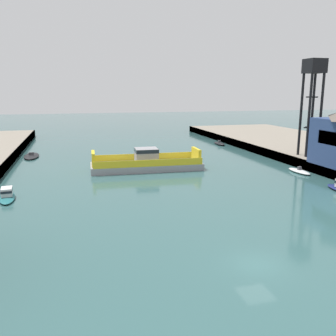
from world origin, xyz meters
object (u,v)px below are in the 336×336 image
object	(u,v)px
moored_boat_far_right	(219,143)
moored_boat_far_left	(31,156)
crane_tower	(313,83)
chain_ferry	(146,163)
moored_boat_near_right	(299,171)
moored_boat_near_left	(7,195)

from	to	relation	value
moored_boat_far_right	moored_boat_far_left	bearing A→B (deg)	-171.79
moored_boat_far_left	crane_tower	bearing A→B (deg)	-23.13
chain_ferry	moored_boat_near_right	world-z (taller)	chain_ferry
moored_boat_far_right	moored_boat_near_left	bearing A→B (deg)	-140.09
chain_ferry	moored_boat_near_right	xyz separation A→B (m)	(23.43, -8.77, -0.84)
moored_boat_far_left	moored_boat_far_right	size ratio (longest dim) A/B	1.49
chain_ferry	moored_boat_far_left	world-z (taller)	chain_ferry
chain_ferry	moored_boat_far_right	xyz separation A→B (m)	(23.03, 23.53, -0.79)
chain_ferry	crane_tower	size ratio (longest dim) A/B	1.12
moored_boat_near_left	crane_tower	distance (m)	51.18
moored_boat_near_right	moored_boat_far_right	bearing A→B (deg)	90.70
moored_boat_near_right	crane_tower	xyz separation A→B (m)	(5.18, 5.33, 13.99)
moored_boat_near_right	crane_tower	size ratio (longest dim) A/B	0.31
moored_boat_near_left	moored_boat_far_right	distance (m)	55.94
chain_ferry	moored_boat_near_left	size ratio (longest dim) A/B	3.19
moored_boat_far_left	chain_ferry	bearing A→B (deg)	-40.90
moored_boat_near_left	moored_boat_far_right	world-z (taller)	moored_boat_near_left
moored_boat_near_right	crane_tower	distance (m)	15.85
moored_boat_near_right	moored_boat_far_left	distance (m)	50.66
moored_boat_near_right	moored_boat_far_right	xyz separation A→B (m)	(-0.40, 32.30, 0.05)
crane_tower	moored_boat_near_right	bearing A→B (deg)	-134.18
moored_boat_far_right	crane_tower	xyz separation A→B (m)	(5.58, -26.97, 13.95)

